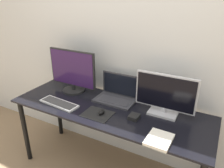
{
  "coord_description": "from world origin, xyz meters",
  "views": [
    {
      "loc": [
        0.83,
        -1.16,
        1.7
      ],
      "look_at": [
        -0.0,
        0.38,
        0.93
      ],
      "focal_mm": 35.0,
      "sensor_mm": 36.0,
      "label": 1
    }
  ],
  "objects_px": {
    "monitor_right": "(165,95)",
    "mouse": "(101,112)",
    "keyboard": "(59,103)",
    "monitor_left": "(73,72)",
    "laptop": "(117,94)",
    "power_brick": "(134,117)",
    "book": "(159,140)"
  },
  "relations": [
    {
      "from": "monitor_right",
      "to": "power_brick",
      "type": "distance_m",
      "value": 0.31
    },
    {
      "from": "mouse",
      "to": "power_brick",
      "type": "relative_size",
      "value": 0.76
    },
    {
      "from": "keyboard",
      "to": "book",
      "type": "bearing_deg",
      "value": -4.67
    },
    {
      "from": "monitor_right",
      "to": "monitor_left",
      "type": "bearing_deg",
      "value": -180.0
    },
    {
      "from": "keyboard",
      "to": "mouse",
      "type": "xyz_separation_m",
      "value": [
        0.43,
        0.03,
        0.01
      ]
    },
    {
      "from": "mouse",
      "to": "monitor_right",
      "type": "bearing_deg",
      "value": 30.04
    },
    {
      "from": "power_brick",
      "to": "monitor_right",
      "type": "bearing_deg",
      "value": 45.61
    },
    {
      "from": "keyboard",
      "to": "power_brick",
      "type": "relative_size",
      "value": 4.24
    },
    {
      "from": "laptop",
      "to": "monitor_left",
      "type": "bearing_deg",
      "value": -174.59
    },
    {
      "from": "book",
      "to": "power_brick",
      "type": "distance_m",
      "value": 0.32
    },
    {
      "from": "keyboard",
      "to": "power_brick",
      "type": "xyz_separation_m",
      "value": [
        0.7,
        0.1,
        0.01
      ]
    },
    {
      "from": "laptop",
      "to": "power_brick",
      "type": "distance_m",
      "value": 0.37
    },
    {
      "from": "monitor_right",
      "to": "laptop",
      "type": "relative_size",
      "value": 1.34
    },
    {
      "from": "mouse",
      "to": "monitor_left",
      "type": "bearing_deg",
      "value": 151.61
    },
    {
      "from": "laptop",
      "to": "book",
      "type": "xyz_separation_m",
      "value": [
        0.55,
        -0.42,
        -0.05
      ]
    },
    {
      "from": "power_brick",
      "to": "mouse",
      "type": "bearing_deg",
      "value": -164.87
    },
    {
      "from": "mouse",
      "to": "power_brick",
      "type": "bearing_deg",
      "value": 15.13
    },
    {
      "from": "keyboard",
      "to": "book",
      "type": "relative_size",
      "value": 1.9
    },
    {
      "from": "monitor_left",
      "to": "mouse",
      "type": "bearing_deg",
      "value": -28.39
    },
    {
      "from": "laptop",
      "to": "keyboard",
      "type": "height_order",
      "value": "laptop"
    },
    {
      "from": "book",
      "to": "keyboard",
      "type": "bearing_deg",
      "value": 175.33
    },
    {
      "from": "laptop",
      "to": "power_brick",
      "type": "height_order",
      "value": "laptop"
    },
    {
      "from": "monitor_right",
      "to": "mouse",
      "type": "relative_size",
      "value": 7.04
    },
    {
      "from": "monitor_right",
      "to": "mouse",
      "type": "xyz_separation_m",
      "value": [
        -0.46,
        -0.26,
        -0.15
      ]
    },
    {
      "from": "power_brick",
      "to": "book",
      "type": "bearing_deg",
      "value": -34.38
    },
    {
      "from": "laptop",
      "to": "book",
      "type": "distance_m",
      "value": 0.69
    },
    {
      "from": "monitor_right",
      "to": "laptop",
      "type": "xyz_separation_m",
      "value": [
        -0.47,
        0.05,
        -0.11
      ]
    },
    {
      "from": "monitor_left",
      "to": "book",
      "type": "relative_size",
      "value": 2.51
    },
    {
      "from": "keyboard",
      "to": "monitor_right",
      "type": "bearing_deg",
      "value": 18.28
    },
    {
      "from": "monitor_right",
      "to": "keyboard",
      "type": "bearing_deg",
      "value": -161.72
    },
    {
      "from": "laptop",
      "to": "mouse",
      "type": "distance_m",
      "value": 0.31
    },
    {
      "from": "monitor_left",
      "to": "laptop",
      "type": "distance_m",
      "value": 0.5
    }
  ]
}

